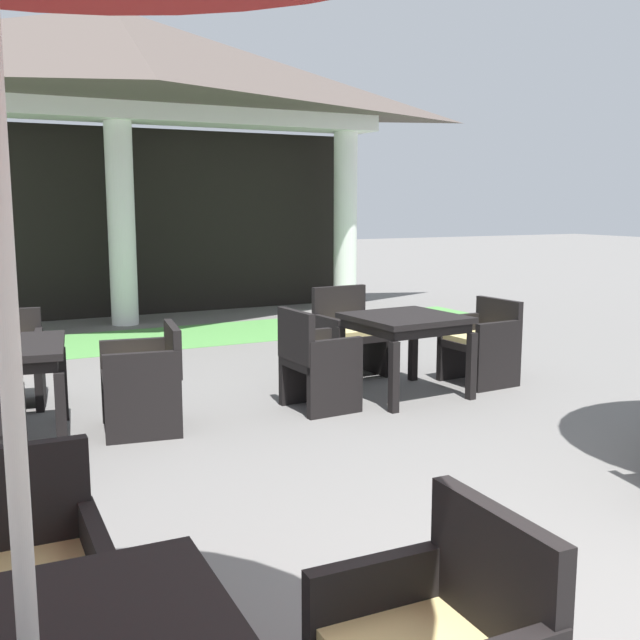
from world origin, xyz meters
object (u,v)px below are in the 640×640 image
at_px(patio_chair_far_back_north, 349,335).
at_px(patio_chair_far_back_west, 316,363).
at_px(patio_table_far_back, 405,326).
at_px(patio_chair_near_foreground_north, 12,593).
at_px(terracotta_urn, 29,357).
at_px(patio_chair_mid_right_east, 144,379).
at_px(patio_chair_far_back_east, 481,343).
at_px(patio_chair_mid_right_north, 5,361).

bearing_deg(patio_chair_far_back_north, patio_chair_far_back_west, 45.15).
bearing_deg(patio_table_far_back, patio_chair_near_foreground_north, -140.29).
bearing_deg(terracotta_urn, patio_chair_near_foreground_north, -96.37).
bearing_deg(patio_chair_mid_right_east, patio_chair_far_back_west, -84.14).
bearing_deg(patio_chair_near_foreground_north, patio_chair_far_back_east, -144.37).
relative_size(patio_chair_far_back_north, patio_chair_far_back_east, 1.10).
relative_size(patio_chair_near_foreground_north, patio_chair_far_back_east, 1.07).
bearing_deg(patio_chair_far_back_west, terracotta_urn, -145.23).
bearing_deg(patio_chair_mid_right_north, terracotta_urn, -94.98).
bearing_deg(terracotta_urn, patio_chair_mid_right_north, -103.84).
height_order(patio_chair_near_foreground_north, patio_chair_mid_right_north, patio_chair_near_foreground_north).
height_order(patio_chair_far_back_west, patio_chair_far_back_north, patio_chair_far_back_north).
relative_size(patio_chair_near_foreground_north, patio_chair_far_back_north, 0.98).
xyz_separation_m(patio_table_far_back, patio_chair_far_back_east, (0.92, 0.05, -0.24)).
distance_m(patio_chair_mid_right_north, patio_chair_far_back_west, 2.66).
height_order(patio_chair_near_foreground_north, terracotta_urn, patio_chair_near_foreground_north).
xyz_separation_m(patio_chair_mid_right_east, patio_chair_mid_right_north, (-0.89, 1.22, -0.01)).
distance_m(patio_table_far_back, patio_chair_far_back_north, 0.95).
relative_size(patio_table_far_back, patio_chair_far_back_west, 1.12).
relative_size(patio_chair_mid_right_north, terracotta_urn, 2.05).
relative_size(patio_chair_mid_right_east, patio_chair_far_back_west, 0.94).
bearing_deg(terracotta_urn, patio_chair_mid_right_east, -76.88).
height_order(patio_chair_mid_right_east, patio_chair_far_back_east, same).
bearing_deg(patio_table_far_back, patio_chair_far_back_north, 93.35).
bearing_deg(patio_chair_mid_right_north, patio_table_far_back, 167.88).
bearing_deg(patio_chair_near_foreground_north, patio_chair_far_back_west, -130.48).
bearing_deg(patio_chair_mid_right_north, patio_chair_far_back_north, -176.85).
relative_size(patio_chair_far_back_east, terracotta_urn, 2.04).
xyz_separation_m(patio_chair_mid_right_north, patio_table_far_back, (3.24, -1.24, 0.24)).
bearing_deg(patio_chair_far_back_west, patio_chair_far_back_east, 90.00).
bearing_deg(patio_chair_mid_right_north, patio_chair_mid_right_east, 134.98).
xyz_separation_m(patio_table_far_back, terracotta_urn, (-2.93, 2.51, -0.47)).
xyz_separation_m(patio_chair_mid_right_north, patio_chair_far_back_west, (2.32, -1.30, 0.00)).
bearing_deg(terracotta_urn, patio_chair_far_back_east, -32.53).
xyz_separation_m(patio_chair_near_foreground_north, patio_table_far_back, (3.54, 2.94, 0.23)).
height_order(patio_chair_mid_right_north, patio_chair_far_back_north, patio_chair_far_back_north).
height_order(patio_chair_far_back_west, patio_chair_far_back_east, patio_chair_far_back_west).
bearing_deg(patio_chair_near_foreground_north, patio_table_far_back, -138.54).
bearing_deg(patio_chair_far_back_west, patio_chair_mid_right_north, -122.52).
bearing_deg(patio_chair_far_back_east, patio_chair_mid_right_north, 70.70).
distance_m(patio_chair_mid_right_north, patio_table_far_back, 3.48).
xyz_separation_m(patio_chair_mid_right_north, patio_chair_far_back_east, (4.16, -1.19, -0.01)).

